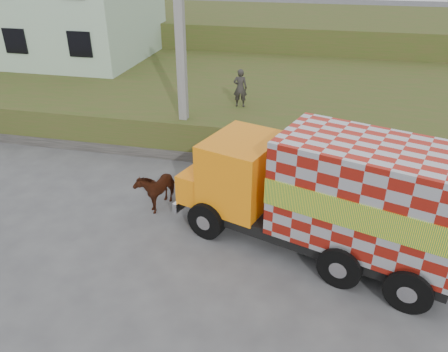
% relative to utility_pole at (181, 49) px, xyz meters
% --- Properties ---
extents(ground, '(120.00, 120.00, 0.00)m').
position_rel_utility_pole_xyz_m(ground, '(1.00, -4.60, -4.08)').
color(ground, '#474749').
rests_on(ground, ground).
extents(embankment, '(40.00, 12.00, 1.50)m').
position_rel_utility_pole_xyz_m(embankment, '(1.00, 5.40, -3.33)').
color(embankment, '#39521B').
rests_on(embankment, ground).
extents(embankment_far, '(40.00, 12.00, 3.00)m').
position_rel_utility_pole_xyz_m(embankment_far, '(1.00, 17.40, -2.58)').
color(embankment_far, '#39521B').
rests_on(embankment_far, ground).
extents(retaining_strip, '(16.00, 0.50, 0.40)m').
position_rel_utility_pole_xyz_m(retaining_strip, '(-1.00, -0.40, -3.88)').
color(retaining_strip, '#595651').
rests_on(retaining_strip, ground).
extents(building, '(10.00, 8.00, 6.00)m').
position_rel_utility_pole_xyz_m(building, '(-10.00, 8.40, 0.42)').
color(building, '#A9C4A8').
rests_on(building, embankment).
extents(utility_pole, '(1.20, 0.30, 8.00)m').
position_rel_utility_pole_xyz_m(utility_pole, '(0.00, 0.00, 0.00)').
color(utility_pole, gray).
rests_on(utility_pole, ground).
extents(cargo_truck, '(7.85, 4.58, 3.34)m').
position_rel_utility_pole_xyz_m(cargo_truck, '(5.43, -4.96, -2.36)').
color(cargo_truck, black).
rests_on(cargo_truck, ground).
extents(cow, '(1.00, 1.63, 1.28)m').
position_rel_utility_pole_xyz_m(cow, '(0.25, -3.80, -3.44)').
color(cow, '#38190E').
rests_on(cow, ground).
extents(pedestrian, '(0.58, 0.40, 1.53)m').
position_rel_utility_pole_xyz_m(pedestrian, '(1.81, 1.83, -1.81)').
color(pedestrian, '#2B2926').
rests_on(pedestrian, embankment).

